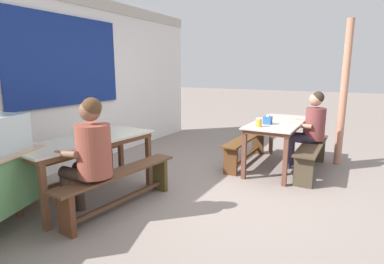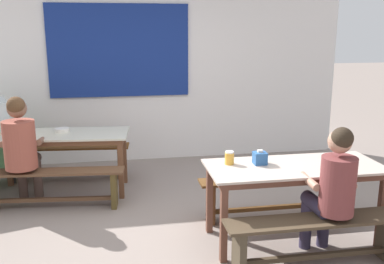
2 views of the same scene
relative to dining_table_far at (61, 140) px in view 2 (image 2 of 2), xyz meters
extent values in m
plane|color=gray|center=(1.17, -1.30, -0.69)|extent=(40.00, 40.00, 0.00)
cube|color=white|center=(1.17, 1.29, 0.61)|extent=(6.24, 0.12, 2.59)
cube|color=navy|center=(0.78, 1.20, 1.03)|extent=(2.08, 0.03, 1.37)
cube|color=beige|center=(0.00, 0.00, 0.07)|extent=(1.74, 0.84, 0.02)
cube|color=brown|center=(0.00, 0.00, 0.03)|extent=(1.65, 0.77, 0.06)
cube|color=brown|center=(0.78, 0.20, -0.35)|extent=(0.07, 0.07, 0.69)
cube|color=brown|center=(0.73, -0.35, -0.35)|extent=(0.07, 0.07, 0.69)
cube|color=brown|center=(-0.73, 0.35, -0.35)|extent=(0.07, 0.07, 0.69)
cube|color=#C3B1A2|center=(2.36, -1.73, 0.07)|extent=(1.69, 0.72, 0.02)
cube|color=brown|center=(2.36, -1.73, 0.03)|extent=(1.61, 0.66, 0.06)
cube|color=brown|center=(3.12, -1.44, -0.35)|extent=(0.06, 0.06, 0.69)
cube|color=brown|center=(3.12, -2.04, -0.35)|extent=(0.06, 0.06, 0.69)
cube|color=brown|center=(1.59, -1.43, -0.35)|extent=(0.06, 0.06, 0.69)
cube|color=brown|center=(1.59, -2.03, -0.35)|extent=(0.06, 0.06, 0.69)
cube|color=brown|center=(0.05, 0.53, -0.24)|extent=(1.63, 0.46, 0.02)
cube|color=brown|center=(0.73, 0.46, -0.47)|extent=(0.09, 0.26, 0.44)
cube|color=brown|center=(-0.62, 0.60, -0.47)|extent=(0.09, 0.26, 0.44)
cube|color=brown|center=(0.05, 0.53, -0.58)|extent=(1.32, 0.18, 0.04)
cube|color=brown|center=(-0.05, -0.53, -0.24)|extent=(1.65, 0.42, 0.03)
cube|color=#51411F|center=(0.64, -0.60, -0.47)|extent=(0.08, 0.22, 0.43)
cube|color=brown|center=(-0.05, -0.53, -0.58)|extent=(1.35, 0.18, 0.04)
cube|color=#553517|center=(2.36, -1.20, -0.24)|extent=(1.64, 0.26, 0.03)
cube|color=#51321B|center=(3.06, -1.21, -0.47)|extent=(0.06, 0.21, 0.43)
cube|color=#5A341B|center=(1.66, -1.20, -0.47)|extent=(0.06, 0.21, 0.43)
cube|color=#553517|center=(2.36, -1.20, -0.58)|extent=(1.36, 0.05, 0.04)
cube|color=#443525|center=(2.35, -2.27, -0.24)|extent=(1.62, 0.31, 0.03)
cube|color=#44392A|center=(1.67, -2.26, -0.47)|extent=(0.06, 0.25, 0.43)
cube|color=#443525|center=(2.35, -2.27, -0.58)|extent=(1.33, 0.05, 0.04)
cylinder|color=#333333|center=(-0.71, 0.45, -0.58)|extent=(0.05, 0.05, 0.22)
cylinder|color=#3F3F3F|center=(-0.48, 0.52, -0.03)|extent=(0.24, 0.68, 0.04)
cylinder|color=#49362E|center=(-0.29, -0.13, -0.46)|extent=(0.11, 0.11, 0.46)
cylinder|color=#49362E|center=(-0.47, -0.13, -0.46)|extent=(0.11, 0.11, 0.46)
cylinder|color=#49362E|center=(-0.29, -0.31, -0.18)|extent=(0.13, 0.41, 0.13)
cylinder|color=#49362E|center=(-0.47, -0.31, -0.18)|extent=(0.13, 0.41, 0.13)
cylinder|color=brown|center=(-0.38, -0.49, 0.08)|extent=(0.35, 0.35, 0.55)
sphere|color=brown|center=(-0.38, -0.47, 0.50)|extent=(0.22, 0.22, 0.22)
sphere|color=#4C331E|center=(-0.38, -0.50, 0.53)|extent=(0.20, 0.20, 0.20)
cylinder|color=brown|center=(-0.18, -0.31, 0.07)|extent=(0.07, 0.31, 0.11)
cylinder|color=brown|center=(-0.58, -0.31, 0.07)|extent=(0.07, 0.31, 0.10)
cylinder|color=#342D45|center=(2.61, -1.91, -0.46)|extent=(0.11, 0.11, 0.46)
cylinder|color=#342D45|center=(2.43, -1.91, -0.46)|extent=(0.11, 0.11, 0.46)
cylinder|color=#342D45|center=(2.61, -2.09, -0.18)|extent=(0.13, 0.39, 0.13)
cylinder|color=#342D45|center=(2.43, -2.09, -0.18)|extent=(0.13, 0.39, 0.13)
cylinder|color=brown|center=(2.52, -2.27, 0.06)|extent=(0.30, 0.30, 0.50)
sphere|color=#AB7962|center=(2.52, -2.25, 0.44)|extent=(0.20, 0.20, 0.20)
sphere|color=#2D2319|center=(2.52, -2.28, 0.48)|extent=(0.19, 0.19, 0.19)
cylinder|color=#AB7962|center=(2.69, -2.09, 0.05)|extent=(0.07, 0.31, 0.11)
cylinder|color=#AB7962|center=(2.35, -2.09, 0.05)|extent=(0.07, 0.30, 0.08)
cube|color=#295897|center=(2.04, -1.64, 0.14)|extent=(0.12, 0.12, 0.12)
cube|color=white|center=(2.04, -1.64, 0.21)|extent=(0.05, 0.04, 0.02)
cylinder|color=gold|center=(1.75, -1.59, 0.14)|extent=(0.09, 0.09, 0.11)
cylinder|color=white|center=(1.75, -1.59, 0.20)|extent=(0.08, 0.08, 0.02)
cylinder|color=silver|center=(0.01, 0.09, 0.10)|extent=(0.18, 0.18, 0.04)
camera|label=1|loc=(-2.58, -2.85, 0.91)|focal=28.83mm
camera|label=2|loc=(0.69, -5.43, 1.36)|focal=40.34mm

